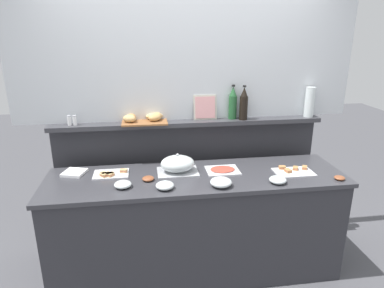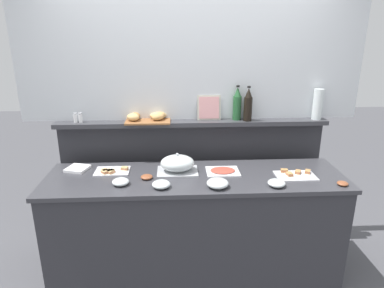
{
  "view_description": "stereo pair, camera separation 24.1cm",
  "coord_description": "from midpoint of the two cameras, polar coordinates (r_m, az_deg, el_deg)",
  "views": [
    {
      "loc": [
        -0.41,
        -2.54,
        2.06
      ],
      "look_at": [
        -0.02,
        0.1,
        1.16
      ],
      "focal_mm": 31.91,
      "sensor_mm": 36.0,
      "label": 1
    },
    {
      "loc": [
        -0.17,
        -2.57,
        2.06
      ],
      "look_at": [
        -0.02,
        0.1,
        1.16
      ],
      "focal_mm": 31.91,
      "sensor_mm": 36.0,
      "label": 2
    }
  ],
  "objects": [
    {
      "name": "framed_picture",
      "position": [
        3.14,
        -0.0,
        6.12
      ],
      "size": [
        0.21,
        0.05,
        0.23
      ],
      "color": "#B2AD9E",
      "rests_on": "back_ledge_unit"
    },
    {
      "name": "water_carafe",
      "position": [
        3.38,
        17.15,
        6.7
      ],
      "size": [
        0.09,
        0.09,
        0.28
      ],
      "primitive_type": "cylinder",
      "color": "silver",
      "rests_on": "back_ledge_unit"
    },
    {
      "name": "wine_bottle_green",
      "position": [
        3.17,
        4.66,
        6.73
      ],
      "size": [
        0.08,
        0.08,
        0.32
      ],
      "color": "#23562D",
      "rests_on": "back_ledge_unit"
    },
    {
      "name": "bread_basket",
      "position": [
        3.1,
        -9.92,
        4.23
      ],
      "size": [
        0.41,
        0.26,
        0.08
      ],
      "color": "brown",
      "rests_on": "back_ledge_unit"
    },
    {
      "name": "buffet_counter",
      "position": [
        3.03,
        -1.62,
        -13.34
      ],
      "size": [
        2.46,
        0.68,
        0.92
      ],
      "color": "#2D2D33",
      "rests_on": "ground_plane"
    },
    {
      "name": "glass_bowl_small",
      "position": [
        2.6,
        -7.23,
        -6.98
      ],
      "size": [
        0.14,
        0.14,
        0.06
      ],
      "color": "silver",
      "rests_on": "buffet_counter"
    },
    {
      "name": "glass_bowl_extra",
      "position": [
        2.68,
        -14.05,
        -6.66
      ],
      "size": [
        0.13,
        0.13,
        0.05
      ],
      "color": "silver",
      "rests_on": "buffet_counter"
    },
    {
      "name": "wine_bottle_dark",
      "position": [
        3.14,
        6.46,
        6.58
      ],
      "size": [
        0.08,
        0.08,
        0.32
      ],
      "color": "black",
      "rests_on": "back_ledge_unit"
    },
    {
      "name": "cold_cuts_platter",
      "position": [
        2.9,
        2.77,
        -4.4
      ],
      "size": [
        0.28,
        0.22,
        0.02
      ],
      "color": "silver",
      "rests_on": "buffet_counter"
    },
    {
      "name": "sandwich_platter_rear",
      "position": [
        2.97,
        14.37,
        -4.46
      ],
      "size": [
        0.32,
        0.21,
        0.04
      ],
      "color": "silver",
      "rests_on": "buffet_counter"
    },
    {
      "name": "upper_wall_panel",
      "position": [
        3.11,
        -3.08,
        16.24
      ],
      "size": [
        3.08,
        0.08,
        1.33
      ],
      "primitive_type": "cube",
      "color": "silver",
      "rests_on": "back_ledge_unit"
    },
    {
      "name": "condiment_bowl_cream",
      "position": [
        2.76,
        -9.85,
        -5.76
      ],
      "size": [
        0.1,
        0.1,
        0.03
      ],
      "primitive_type": "ellipsoid",
      "color": "brown",
      "rests_on": "buffet_counter"
    },
    {
      "name": "serving_cloche",
      "position": [
        2.85,
        -4.84,
        -3.46
      ],
      "size": [
        0.34,
        0.24,
        0.17
      ],
      "color": "#B7BABF",
      "rests_on": "buffet_counter"
    },
    {
      "name": "sandwich_platter_side",
      "position": [
        2.92,
        -15.75,
        -4.87
      ],
      "size": [
        0.29,
        0.2,
        0.04
      ],
      "color": "silver",
      "rests_on": "buffet_counter"
    },
    {
      "name": "back_ledge_unit",
      "position": [
        3.38,
        -2.68,
        -5.77
      ],
      "size": [
        2.48,
        0.22,
        1.27
      ],
      "color": "#2D2D33",
      "rests_on": "ground_plane"
    },
    {
      "name": "ground_plane",
      "position": [
        3.78,
        -2.65,
        -14.53
      ],
      "size": [
        12.0,
        12.0,
        0.0
      ],
      "primitive_type": "plane",
      "color": "#4C4C51"
    },
    {
      "name": "glass_bowl_medium",
      "position": [
        2.62,
        2.24,
        -6.5
      ],
      "size": [
        0.17,
        0.17,
        0.07
      ],
      "color": "silver",
      "rests_on": "buffet_counter"
    },
    {
      "name": "salt_shaker",
      "position": [
        3.18,
        -21.88,
        3.65
      ],
      "size": [
        0.03,
        0.03,
        0.09
      ],
      "color": "white",
      "rests_on": "back_ledge_unit"
    },
    {
      "name": "napkin_stack",
      "position": [
        3.05,
        -21.24,
        -4.52
      ],
      "size": [
        0.21,
        0.21,
        0.02
      ],
      "primitive_type": "cube",
      "rotation": [
        0.0,
        0.0,
        -0.31
      ],
      "color": "white",
      "rests_on": "buffet_counter"
    },
    {
      "name": "pepper_shaker",
      "position": [
        3.17,
        -21.11,
        3.69
      ],
      "size": [
        0.03,
        0.03,
        0.09
      ],
      "color": "white",
      "rests_on": "back_ledge_unit"
    },
    {
      "name": "glass_bowl_large",
      "position": [
        2.73,
        11.71,
        -5.97
      ],
      "size": [
        0.13,
        0.13,
        0.05
      ],
      "color": "silver",
      "rests_on": "buffet_counter"
    },
    {
      "name": "condiment_bowl_dark",
      "position": [
        2.94,
        21.32,
        -5.33
      ],
      "size": [
        0.08,
        0.08,
        0.03
      ],
      "primitive_type": "ellipsoid",
      "color": "brown",
      "rests_on": "buffet_counter"
    }
  ]
}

